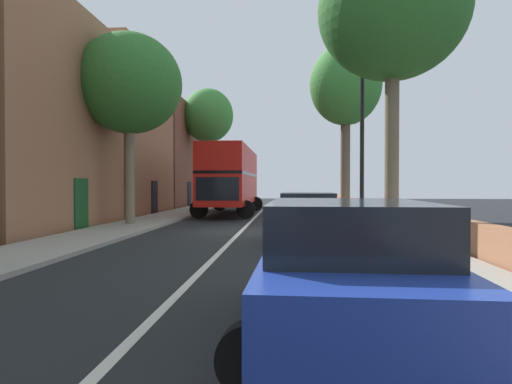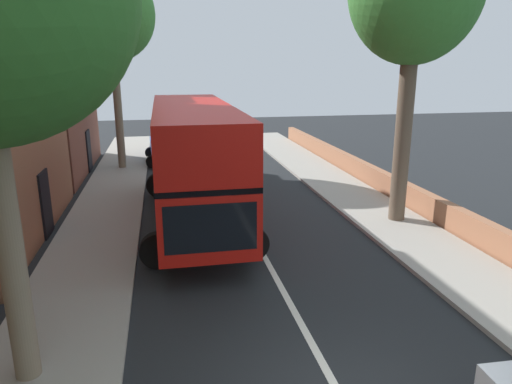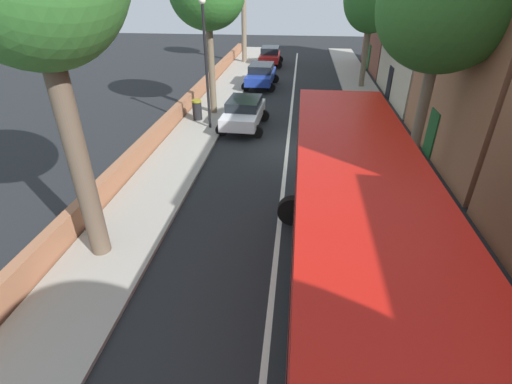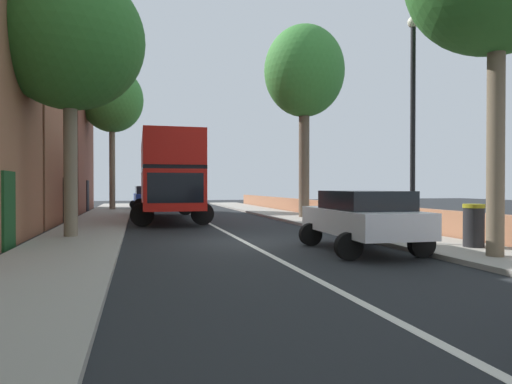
# 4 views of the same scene
# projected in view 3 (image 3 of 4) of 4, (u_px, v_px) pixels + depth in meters

# --- Properties ---
(ground_plane) EXTENTS (84.00, 84.00, 0.00)m
(ground_plane) POSITION_uv_depth(u_px,v_px,m) (287.00, 149.00, 17.97)
(ground_plane) COLOR black
(road_centre_line) EXTENTS (0.16, 54.00, 0.01)m
(road_centre_line) POSITION_uv_depth(u_px,v_px,m) (287.00, 149.00, 17.97)
(road_centre_line) COLOR silver
(road_centre_line) RESTS_ON ground
(sidewalk_left) EXTENTS (2.60, 60.00, 0.12)m
(sidewalk_left) POSITION_uv_depth(u_px,v_px,m) (391.00, 152.00, 17.46)
(sidewalk_left) COLOR #9E998E
(sidewalk_left) RESTS_ON ground
(sidewalk_right) EXTENTS (2.60, 60.00, 0.12)m
(sidewalk_right) POSITION_uv_depth(u_px,v_px,m) (189.00, 143.00, 18.43)
(sidewalk_right) COLOR #9E998E
(sidewalk_right) RESTS_ON ground
(terraced_houses_left) EXTENTS (4.07, 47.62, 9.97)m
(terraced_houses_left) POSITION_uv_depth(u_px,v_px,m) (503.00, 50.00, 14.97)
(terraced_houses_left) COLOR brown
(terraced_houses_left) RESTS_ON ground
(boundary_wall_right) EXTENTS (0.36, 54.00, 0.92)m
(boundary_wall_right) POSITION_uv_depth(u_px,v_px,m) (158.00, 134.00, 18.38)
(boundary_wall_right) COLOR #9E6647
(boundary_wall_right) RESTS_ON ground
(double_decker_bus) EXTENTS (3.57, 10.57, 4.06)m
(double_decker_bus) POSITION_uv_depth(u_px,v_px,m) (351.00, 231.00, 8.09)
(double_decker_bus) COLOR red
(double_decker_bus) RESTS_ON ground
(parked_car_red_right_0) EXTENTS (2.49, 4.28, 1.64)m
(parked_car_red_right_0) POSITION_uv_depth(u_px,v_px,m) (270.00, 55.00, 35.02)
(parked_car_red_right_0) COLOR #AD1919
(parked_car_red_right_0) RESTS_ON ground
(parked_car_white_right_1) EXTENTS (2.61, 4.25, 1.58)m
(parked_car_white_right_1) POSITION_uv_depth(u_px,v_px,m) (244.00, 112.00, 20.06)
(parked_car_white_right_1) COLOR silver
(parked_car_white_right_1) RESTS_ON ground
(parked_car_blue_right_2) EXTENTS (2.60, 4.52, 1.64)m
(parked_car_blue_right_2) POSITION_uv_depth(u_px,v_px,m) (261.00, 74.00, 27.90)
(parked_car_blue_right_2) COLOR #1E389E
(parked_car_blue_right_2) RESTS_ON ground
(street_tree_left_4) EXTENTS (4.64, 4.64, 8.44)m
(street_tree_left_4) POSITION_uv_depth(u_px,v_px,m) (446.00, 7.00, 12.59)
(street_tree_left_4) COLOR #7A6B56
(street_tree_left_4) RESTS_ON sidewalk_left
(lamppost_right) EXTENTS (0.32, 0.32, 6.31)m
(lamppost_right) POSITION_uv_depth(u_px,v_px,m) (206.00, 56.00, 18.41)
(lamppost_right) COLOR black
(lamppost_right) RESTS_ON sidewalk_right
(litter_bin_right) EXTENTS (0.55, 0.55, 1.11)m
(litter_bin_right) POSITION_uv_depth(u_px,v_px,m) (197.00, 110.00, 21.10)
(litter_bin_right) COLOR black
(litter_bin_right) RESTS_ON sidewalk_right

